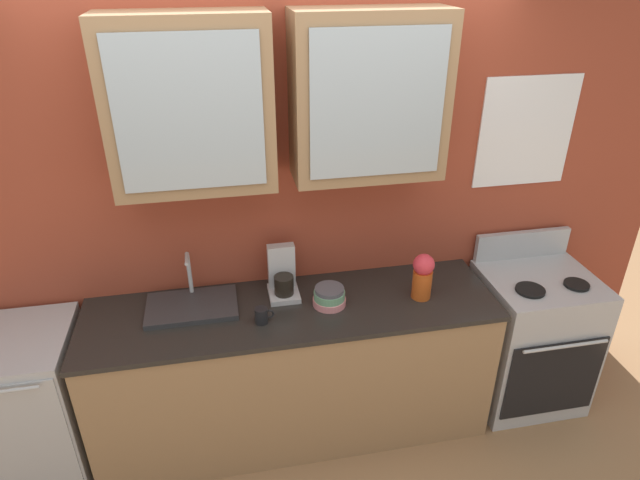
% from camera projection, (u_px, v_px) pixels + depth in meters
% --- Properties ---
extents(ground_plane, '(10.00, 10.00, 0.00)m').
position_uv_depth(ground_plane, '(296.00, 425.00, 3.43)').
color(ground_plane, '#936B47').
extents(back_wall_unit, '(4.81, 0.41, 2.78)m').
position_uv_depth(back_wall_unit, '(282.00, 180.00, 2.99)').
color(back_wall_unit, '#993D28').
rests_on(back_wall_unit, ground_plane).
extents(counter, '(2.29, 0.64, 0.90)m').
position_uv_depth(counter, '(294.00, 370.00, 3.22)').
color(counter, '#93704C').
rests_on(counter, ground_plane).
extents(stove_range, '(0.66, 0.63, 1.08)m').
position_uv_depth(stove_range, '(529.00, 338.00, 3.48)').
color(stove_range, '#ADAFB5').
rests_on(stove_range, ground_plane).
extents(sink_faucet, '(0.49, 0.32, 0.29)m').
position_uv_depth(sink_faucet, '(192.00, 305.00, 2.99)').
color(sink_faucet, '#2D2D30').
rests_on(sink_faucet, counter).
extents(bowl_stack, '(0.18, 0.18, 0.11)m').
position_uv_depth(bowl_stack, '(329.00, 296.00, 3.01)').
color(bowl_stack, '#D87F84').
rests_on(bowl_stack, counter).
extents(vase, '(0.12, 0.12, 0.27)m').
position_uv_depth(vase, '(423.00, 275.00, 3.03)').
color(vase, '#BF4C19').
rests_on(vase, counter).
extents(cup_near_sink, '(0.10, 0.07, 0.09)m').
position_uv_depth(cup_near_sink, '(262.00, 315.00, 2.87)').
color(cup_near_sink, black).
rests_on(cup_near_sink, counter).
extents(dishwasher, '(0.57, 0.62, 0.90)m').
position_uv_depth(dishwasher, '(30.00, 406.00, 2.97)').
color(dishwasher, '#ADAFB5').
rests_on(dishwasher, ground_plane).
extents(coffee_maker, '(0.17, 0.20, 0.29)m').
position_uv_depth(coffee_maker, '(283.00, 277.00, 3.08)').
color(coffee_maker, '#B7B7BC').
rests_on(coffee_maker, counter).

